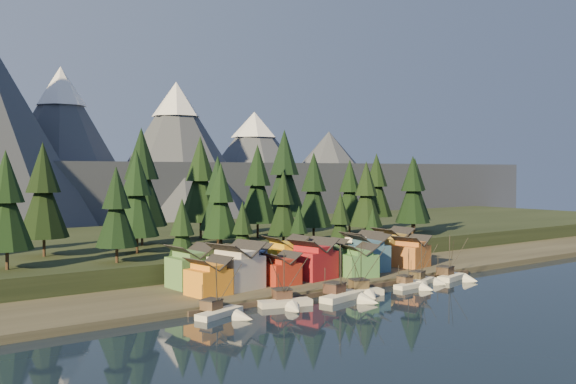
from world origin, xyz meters
TOP-DOWN VIEW (x-y plane):
  - ground at (0.00, 0.00)m, footprint 500.00×500.00m
  - shore_strip at (0.00, 40.00)m, footprint 400.00×50.00m
  - hillside at (0.00, 90.00)m, footprint 420.00×100.00m
  - dock at (0.00, 16.50)m, footprint 80.00×4.00m
  - mountain_ridge at (-4.20, 213.59)m, footprint 560.00×190.00m
  - boat_0 at (-34.74, 10.68)m, footprint 11.07×11.45m
  - boat_1 at (-20.67, 10.58)m, footprint 11.23×11.70m
  - boat_2 at (-6.93, 8.12)m, footprint 12.59×13.26m
  - boat_3 at (-1.17, 9.61)m, footprint 9.67×10.33m
  - boat_4 at (13.91, 9.29)m, footprint 9.17×9.89m
  - boat_5 at (20.72, 11.51)m, footprint 8.50×9.08m
  - boat_6 at (29.76, 10.38)m, footprint 9.89×10.49m
  - house_front_0 at (-30.64, 23.73)m, footprint 8.40×8.03m
  - house_front_1 at (-22.39, 26.31)m, footprint 11.15×10.86m
  - house_front_2 at (-11.95, 24.84)m, footprint 7.14×7.20m
  - house_front_3 at (-1.56, 26.25)m, footprint 10.26×9.91m
  - house_front_4 at (8.81, 22.29)m, footprint 9.03×9.48m
  - house_front_5 at (16.09, 26.43)m, footprint 10.28×9.66m
  - house_front_6 at (30.22, 24.98)m, footprint 9.43×9.09m
  - house_back_0 at (-29.56, 33.33)m, footprint 8.78×8.47m
  - house_back_1 at (-16.13, 30.83)m, footprint 9.03×9.11m
  - house_back_2 at (-3.99, 33.61)m, footprint 9.72×9.09m
  - house_back_3 at (8.52, 32.46)m, footprint 7.83×6.98m
  - house_back_4 at (18.96, 31.85)m, footprint 8.58×8.25m
  - house_back_5 at (30.84, 32.26)m, footprint 9.18×9.28m
  - tree_hill_0 at (-62.00, 52.00)m, footprint 10.63×10.63m
  - tree_hill_1 at (-50.00, 68.00)m, footprint 11.68×11.68m
  - tree_hill_2 at (-40.00, 48.00)m, footprint 9.23×9.23m
  - tree_hill_3 at (-30.00, 60.00)m, footprint 11.00×11.00m
  - tree_hill_4 at (-22.00, 75.00)m, footprint 13.79×13.79m
  - tree_hill_5 at (-12.00, 50.00)m, footprint 9.61×9.61m
  - tree_hill_6 at (-4.00, 65.00)m, footprint 10.52×10.52m
  - tree_hill_7 at (6.00, 48.00)m, footprint 8.79×8.79m
  - tree_hill_8 at (14.00, 72.00)m, footprint 12.14×12.14m
  - tree_hill_9 at (22.00, 55.00)m, footprint 11.04×11.04m
  - tree_hill_10 at (30.00, 80.00)m, footprint 14.51×14.51m
  - tree_hill_11 at (38.00, 50.00)m, footprint 9.95×9.95m
  - tree_hill_12 at (46.00, 66.00)m, footprint 10.32×10.32m
  - tree_hill_13 at (56.00, 48.00)m, footprint 10.74×10.74m
  - tree_hill_14 at (64.00, 72.00)m, footprint 11.34×11.34m
  - tree_hill_15 at (0.00, 82.00)m, footprint 13.23×13.23m
  - tree_hill_17 at (68.00, 58.00)m, footprint 10.61×10.61m
  - tree_shore_0 at (-28.00, 40.00)m, footprint 8.09×8.09m
  - tree_shore_1 at (-12.00, 40.00)m, footprint 7.57×7.57m
  - tree_shore_2 at (5.00, 40.00)m, footprint 6.89×6.89m
  - tree_shore_3 at (19.00, 40.00)m, footprint 8.15×8.15m
  - tree_shore_4 at (31.00, 40.00)m, footprint 6.25×6.25m

SIDE VIEW (x-z plane):
  - ground at x=0.00m, z-range 0.00..0.00m
  - dock at x=0.00m, z-range 0.00..1.00m
  - shore_strip at x=0.00m, z-range 0.00..1.50m
  - boat_4 at x=13.91m, z-range -3.11..6.71m
  - boat_0 at x=-34.74m, z-range -3.55..7.48m
  - boat_1 at x=-20.67m, z-range -3.71..8.02m
  - boat_5 at x=20.72m, z-range -3.16..7.48m
  - boat_2 at x=-6.93m, z-range -4.03..8.51m
  - boat_6 at x=29.76m, z-range -3.60..8.36m
  - boat_3 at x=-1.17m, z-range -3.60..8.53m
  - hillside at x=0.00m, z-range 0.00..6.00m
  - house_front_2 at x=-11.95m, z-range 1.68..8.65m
  - house_front_0 at x=-30.64m, z-range 1.69..9.28m
  - house_front_4 at x=8.81m, z-range 1.69..9.33m
  - house_back_3 at x=8.52m, z-range 1.70..9.59m
  - house_front_6 at x=30.22m, z-range 1.71..9.77m
  - house_back_1 at x=-16.13m, z-range 1.72..10.40m
  - house_back_0 at x=-29.56m, z-range 1.73..10.86m
  - house_back_4 at x=18.96m, z-range 1.73..10.91m
  - house_front_3 at x=-1.56m, z-range 1.73..10.93m
  - house_front_5 at x=16.09m, z-range 1.73..10.99m
  - house_back_2 at x=-3.99m, z-range 1.74..11.10m
  - house_back_5 at x=30.84m, z-range 1.74..11.27m
  - house_front_1 at x=-22.39m, z-range 1.75..11.55m
  - tree_shore_4 at x=31.00m, z-range 2.17..16.72m
  - tree_shore_2 at x=5.00m, z-range 2.24..18.28m
  - tree_shore_1 at x=-12.00m, z-range 2.31..19.94m
  - tree_shore_0 at x=-28.00m, z-range 2.37..21.21m
  - tree_shore_3 at x=19.00m, z-range 2.38..21.38m
  - tree_hill_7 at x=6.00m, z-range 6.95..27.42m
  - tree_hill_2 at x=-40.00m, z-range 7.00..28.50m
  - tree_hill_5 at x=-12.00m, z-range 7.04..29.42m
  - tree_hill_11 at x=38.00m, z-range 7.08..30.26m
  - tree_hill_12 at x=46.00m, z-range 7.12..31.17m
  - tree_hill_6 at x=-4.00m, z-range 7.14..31.64m
  - tree_hill_17 at x=68.00m, z-range 7.15..31.87m
  - tree_hill_0 at x=-62.00m, z-range 7.15..31.93m
  - tree_hill_13 at x=56.00m, z-range 7.17..32.19m
  - tree_hill_3 at x=-30.00m, z-range 7.20..32.81m
  - tree_hill_9 at x=22.00m, z-range 7.20..32.93m
  - tree_hill_14 at x=64.00m, z-range 7.23..33.65m
  - tree_hill_1 at x=-50.00m, z-range 7.27..34.49m
  - tree_hill_8 at x=14.00m, z-range 7.32..35.61m
  - tree_hill_15 at x=0.00m, z-range 7.44..38.27m
  - tree_hill_4 at x=-22.00m, z-range 7.50..39.63m
  - tree_hill_10 at x=30.00m, z-range 7.58..41.39m
  - mountain_ridge at x=-4.20m, z-range -18.94..71.06m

